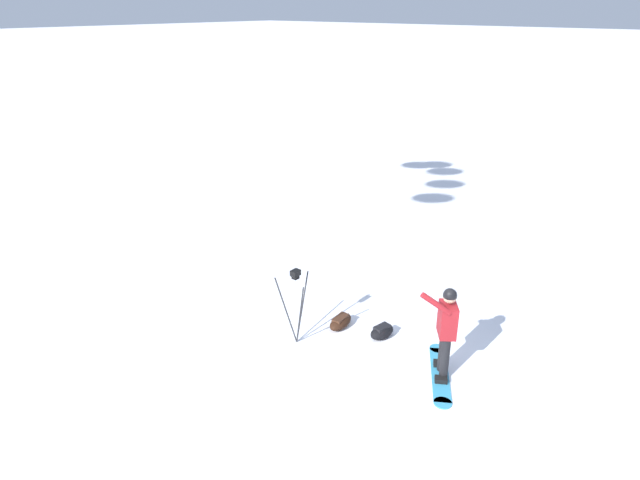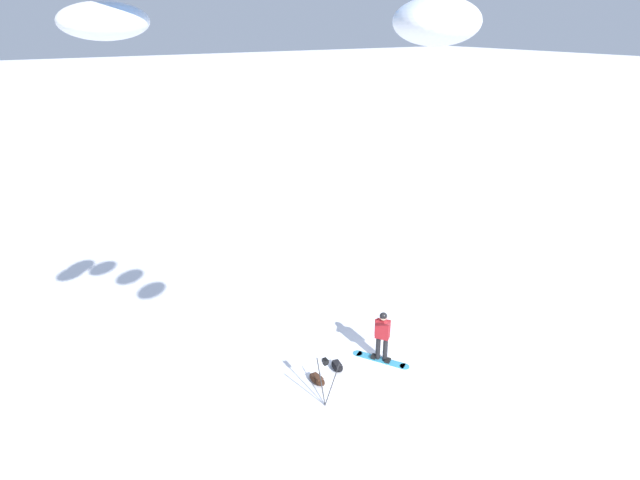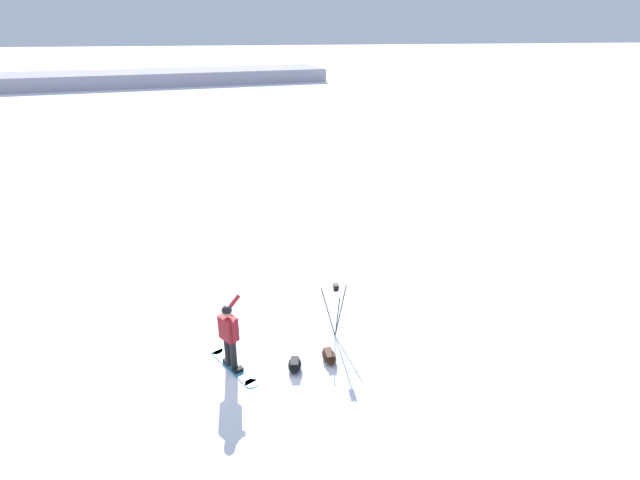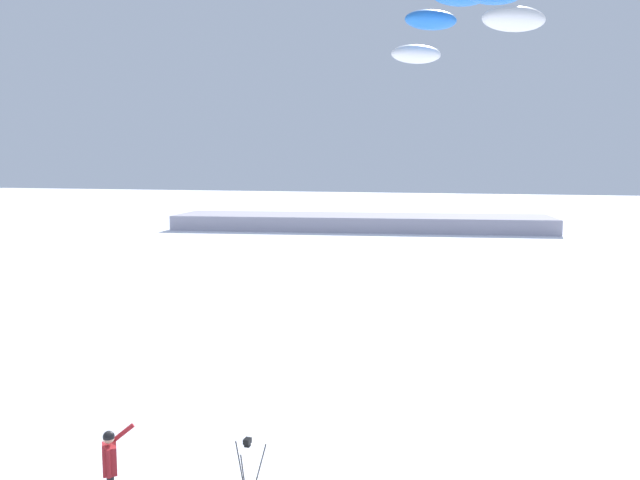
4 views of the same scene
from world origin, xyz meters
The scene contains 7 objects.
ground_plane centered at (0.00, 0.00, 0.00)m, with size 300.00×300.00×0.00m, color white.
snowboarder centered at (0.34, 0.67, 0.97)m, with size 0.53×0.71×1.63m.
snowboard centered at (0.32, 0.66, 0.02)m, with size 1.06×1.54×0.10m.
gear_bag_large centered at (-1.04, 0.96, 0.13)m, with size 0.37×0.56×0.25m.
camera_tripod centered at (-2.16, -0.14, 1.03)m, with size 0.65×0.60×1.45m.
gear_bag_small centered at (-1.85, 0.76, 0.12)m, with size 0.35×0.63×0.23m.
distant_ridge centered at (9.18, -54.26, 0.76)m, with size 39.97×14.69×1.52m.
Camera 3 is at (-0.26, 9.70, 7.11)m, focal length 27.53 mm.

